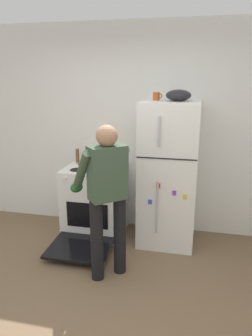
% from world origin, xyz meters
% --- Properties ---
extents(ground, '(8.00, 8.00, 0.00)m').
position_xyz_m(ground, '(0.00, 0.00, 0.00)').
color(ground, brown).
extents(kitchen_wall_back, '(6.00, 0.10, 2.70)m').
position_xyz_m(kitchen_wall_back, '(0.00, 1.95, 1.35)').
color(kitchen_wall_back, white).
rests_on(kitchen_wall_back, ground).
extents(refrigerator, '(0.68, 0.72, 1.76)m').
position_xyz_m(refrigerator, '(0.49, 1.57, 0.88)').
color(refrigerator, white).
rests_on(refrigerator, ground).
extents(stove_range, '(0.76, 1.22, 0.91)m').
position_xyz_m(stove_range, '(-0.47, 1.55, 0.44)').
color(stove_range, white).
rests_on(stove_range, ground).
extents(person_cook, '(0.65, 0.68, 1.60)m').
position_xyz_m(person_cook, '(-0.05, 0.69, 0.95)').
color(person_cook, black).
rests_on(person_cook, ground).
extents(red_pot, '(0.37, 0.27, 0.12)m').
position_xyz_m(red_pot, '(-0.31, 1.52, 0.97)').
color(red_pot, orange).
rests_on(red_pot, stove_range).
extents(coffee_mug, '(0.11, 0.08, 0.10)m').
position_xyz_m(coffee_mug, '(0.31, 1.62, 1.81)').
color(coffee_mug, '#B24C1E').
rests_on(coffee_mug, refrigerator).
extents(pepper_mill, '(0.05, 0.05, 0.18)m').
position_xyz_m(pepper_mill, '(-0.77, 1.77, 1.00)').
color(pepper_mill, brown).
rests_on(pepper_mill, stove_range).
extents(mixing_bowl, '(0.29, 0.29, 0.13)m').
position_xyz_m(mixing_bowl, '(0.57, 1.57, 1.83)').
color(mixing_bowl, black).
rests_on(mixing_bowl, refrigerator).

